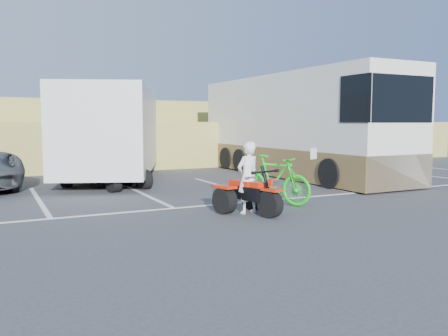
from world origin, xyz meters
name	(u,v)px	position (x,y,z in m)	size (l,w,h in m)	color
ground	(219,229)	(0.00, 0.00, 0.00)	(100.00, 100.00, 0.00)	#3D3D40
parking_stripes	(183,196)	(0.87, 4.07, 0.00)	(28.00, 5.16, 0.01)	white
grass_embankment	(78,134)	(0.00, 15.48, 1.42)	(40.00, 8.50, 3.10)	#988E45
red_trike_atv	(252,214)	(1.29, 1.00, 0.00)	(1.14, 1.53, 0.99)	red
rider	(248,177)	(1.25, 1.14, 0.79)	(0.57, 0.38, 1.57)	white
green_dirt_bike	(274,180)	(2.40, 1.90, 0.60)	(0.56, 1.98, 1.19)	#14BF19
cargo_trailer	(111,131)	(-0.02, 8.43, 1.69)	(4.94, 7.22, 3.13)	silver
rv_motorhome	(296,133)	(6.57, 6.98, 1.58)	(2.69, 10.19, 3.65)	silver
quad_atv_green	(121,189)	(-0.29, 6.19, 0.00)	(1.24, 1.66, 1.09)	#125115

